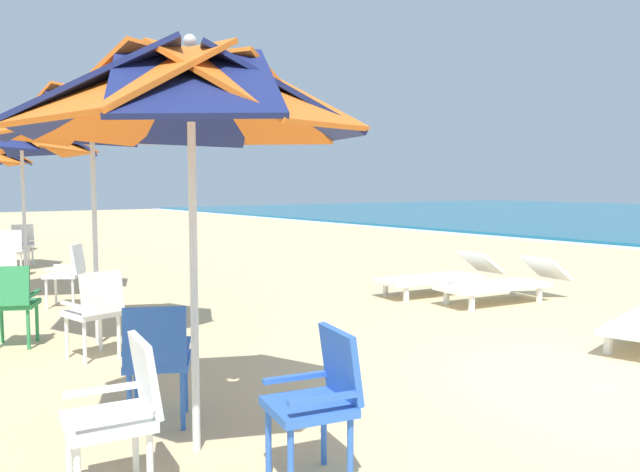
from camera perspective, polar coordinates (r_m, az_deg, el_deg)
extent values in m
plane|color=#D3B784|center=(5.84, 24.26, -12.48)|extent=(80.00, 80.00, 0.00)
cylinder|color=silver|center=(3.97, -11.42, -4.84)|extent=(0.05, 0.05, 2.06)
cube|color=orange|center=(3.62, -5.49, 13.45)|extent=(1.19, 1.14, 0.53)
cube|color=navy|center=(4.00, -3.99, 12.61)|extent=(1.14, 1.21, 0.53)
cube|color=orange|center=(4.35, -6.85, 11.96)|extent=(1.14, 1.19, 0.53)
cube|color=navy|center=(4.47, -11.91, 11.68)|extent=(1.21, 1.14, 0.53)
cube|color=orange|center=(4.33, -16.88, 11.83)|extent=(1.19, 1.14, 0.53)
cube|color=navy|center=(3.97, -19.48, 12.42)|extent=(1.14, 1.21, 0.53)
cube|color=orange|center=(3.59, -17.63, 13.32)|extent=(1.14, 1.19, 0.53)
cube|color=navy|center=(3.43, -11.45, 13.86)|extent=(1.21, 1.14, 0.53)
sphere|color=silver|center=(4.01, -11.79, 17.04)|extent=(0.08, 0.08, 0.08)
cube|color=blue|center=(4.63, -14.55, -11.01)|extent=(0.59, 0.59, 0.05)
cube|color=blue|center=(4.38, -14.86, -8.88)|extent=(0.27, 0.42, 0.40)
cube|color=blue|center=(4.63, -17.08, -9.68)|extent=(0.37, 0.21, 0.03)
cube|color=blue|center=(4.59, -12.06, -9.69)|extent=(0.37, 0.21, 0.03)
cylinder|color=blue|center=(4.89, -16.41, -13.07)|extent=(0.04, 0.04, 0.41)
cylinder|color=blue|center=(4.85, -12.18, -13.10)|extent=(0.04, 0.04, 0.41)
cylinder|color=blue|center=(4.55, -16.98, -14.41)|extent=(0.04, 0.04, 0.41)
cylinder|color=blue|center=(4.52, -12.41, -14.46)|extent=(0.04, 0.04, 0.41)
cube|color=white|center=(3.60, -18.81, -15.71)|extent=(0.49, 0.49, 0.05)
cube|color=white|center=(3.57, -15.67, -12.04)|extent=(0.43, 0.15, 0.40)
cube|color=white|center=(3.38, -18.28, -15.10)|extent=(0.09, 0.40, 0.03)
cube|color=white|center=(3.76, -19.37, -13.11)|extent=(0.09, 0.40, 0.03)
cylinder|color=white|center=(3.83, -21.91, -18.29)|extent=(0.04, 0.04, 0.41)
cylinder|color=white|center=(3.56, -15.24, -19.92)|extent=(0.04, 0.04, 0.41)
cylinder|color=white|center=(3.88, -16.47, -17.84)|extent=(0.04, 0.04, 0.41)
cube|color=blue|center=(3.63, -1.08, -15.31)|extent=(0.52, 0.52, 0.05)
cube|color=blue|center=(3.64, 1.87, -11.53)|extent=(0.43, 0.18, 0.40)
cube|color=blue|center=(3.42, 0.27, -14.62)|extent=(0.12, 0.40, 0.03)
cube|color=blue|center=(3.77, -2.30, -12.78)|extent=(0.12, 0.40, 0.03)
cylinder|color=blue|center=(3.51, -2.70, -20.17)|extent=(0.04, 0.04, 0.41)
cylinder|color=blue|center=(3.81, -4.73, -18.09)|extent=(0.04, 0.04, 0.41)
cylinder|color=blue|center=(3.64, 2.78, -19.22)|extent=(0.04, 0.04, 0.41)
cylinder|color=blue|center=(3.93, 0.35, -17.34)|extent=(0.04, 0.04, 0.41)
cylinder|color=silver|center=(6.93, -19.84, -0.32)|extent=(0.05, 0.05, 2.22)
cube|color=orange|center=(6.56, -17.38, 10.87)|extent=(1.10, 1.09, 0.57)
cube|color=navy|center=(6.91, -15.93, 10.59)|extent=(1.07, 1.14, 0.57)
cube|color=orange|center=(7.27, -16.98, 10.26)|extent=(1.09, 1.10, 0.57)
cube|color=navy|center=(7.44, -19.68, 10.05)|extent=(1.14, 1.07, 0.57)
cube|color=orange|center=(7.34, -22.60, 10.05)|extent=(1.10, 1.09, 0.57)
cube|color=navy|center=(7.02, -24.27, 10.26)|extent=(1.07, 1.14, 0.57)
cube|color=orange|center=(6.65, -23.59, 10.62)|extent=(1.09, 1.10, 0.57)
cube|color=navy|center=(6.45, -20.67, 10.90)|extent=(1.14, 1.07, 0.57)
sphere|color=silver|center=(6.99, -20.22, 13.16)|extent=(0.08, 0.08, 0.08)
cube|color=white|center=(6.49, -20.08, -6.63)|extent=(0.52, 0.52, 0.05)
cube|color=white|center=(6.28, -19.27, -4.90)|extent=(0.18, 0.43, 0.40)
cube|color=white|center=(6.38, -21.69, -5.87)|extent=(0.40, 0.12, 0.03)
cube|color=white|center=(6.57, -18.56, -5.49)|extent=(0.40, 0.12, 0.03)
cylinder|color=white|center=(6.62, -22.11, -8.54)|extent=(0.04, 0.04, 0.41)
cylinder|color=white|center=(6.77, -19.41, -8.16)|extent=(0.04, 0.04, 0.41)
cylinder|color=white|center=(6.31, -20.68, -9.14)|extent=(0.04, 0.04, 0.41)
cylinder|color=white|center=(6.47, -17.88, -8.71)|extent=(0.04, 0.04, 0.41)
cube|color=#2D8C4C|center=(7.28, -26.15, -5.63)|extent=(0.58, 0.58, 0.05)
cube|color=#2D8C4C|center=(7.05, -26.64, -4.11)|extent=(0.26, 0.42, 0.40)
cube|color=#2D8C4C|center=(7.21, -24.64, -4.78)|extent=(0.38, 0.20, 0.03)
cylinder|color=#2D8C4C|center=(7.53, -27.04, -7.12)|extent=(0.04, 0.04, 0.41)
cylinder|color=#2D8C4C|center=(7.44, -24.41, -7.17)|extent=(0.04, 0.04, 0.41)
cylinder|color=#2D8C4C|center=(7.11, -25.07, -7.73)|extent=(0.04, 0.04, 0.41)
cylinder|color=silver|center=(10.16, -25.37, 1.07)|extent=(0.05, 0.05, 2.24)
cube|color=orange|center=(9.73, -23.92, 8.35)|extent=(1.25, 1.15, 0.51)
cube|color=navy|center=(10.07, -22.66, 8.26)|extent=(1.16, 1.20, 0.51)
cube|color=orange|center=(10.47, -23.17, 8.09)|extent=(1.15, 1.25, 0.51)
cube|color=navy|center=(10.69, -25.01, 7.95)|extent=(1.20, 1.16, 0.51)
cube|color=orange|center=(10.62, -27.17, 7.90)|extent=(1.25, 1.15, 0.51)
cube|color=navy|center=(9.66, -26.28, 8.30)|extent=(1.20, 1.16, 0.51)
sphere|color=silver|center=(10.19, -25.67, 9.63)|extent=(0.08, 0.08, 0.08)
cube|color=white|center=(9.33, -22.35, -3.32)|extent=(0.61, 0.61, 0.05)
cube|color=white|center=(9.24, -21.22, -1.95)|extent=(0.40, 0.30, 0.40)
cube|color=white|center=(9.13, -22.78, -2.81)|extent=(0.24, 0.36, 0.03)
cube|color=white|center=(9.51, -21.99, -2.50)|extent=(0.24, 0.36, 0.03)
cylinder|color=white|center=(9.26, -23.69, -4.88)|extent=(0.04, 0.04, 0.41)
cylinder|color=white|center=(9.59, -22.97, -4.54)|extent=(0.04, 0.04, 0.41)
cylinder|color=white|center=(9.15, -21.61, -4.93)|extent=(0.04, 0.04, 0.41)
cylinder|color=white|center=(9.48, -20.96, -4.58)|extent=(0.04, 0.04, 0.41)
cube|color=white|center=(9.71, -26.08, -2.50)|extent=(0.40, 0.08, 0.03)
cylinder|color=white|center=(9.92, -26.22, -4.35)|extent=(0.04, 0.04, 0.41)
cylinder|color=white|center=(9.58, -26.07, -4.66)|extent=(0.04, 0.04, 0.41)
cube|color=navy|center=(13.38, -27.04, 6.88)|extent=(1.10, 1.14, 0.51)
cube|color=white|center=(12.86, -26.28, -1.35)|extent=(0.57, 0.57, 0.05)
cube|color=white|center=(12.65, -26.49, -0.43)|extent=(0.24, 0.42, 0.40)
cube|color=white|center=(12.89, -27.16, -0.88)|extent=(0.38, 0.18, 0.03)
cube|color=white|center=(12.81, -25.42, -0.84)|extent=(0.38, 0.18, 0.03)
cylinder|color=white|center=(13.09, -26.84, -2.29)|extent=(0.04, 0.04, 0.41)
cylinder|color=white|center=(13.02, -25.33, -2.27)|extent=(0.04, 0.04, 0.41)
cylinder|color=white|center=(12.75, -27.17, -2.48)|extent=(0.04, 0.04, 0.41)
cylinder|color=white|center=(12.68, -25.62, -2.46)|extent=(0.04, 0.04, 0.41)
cube|color=white|center=(14.17, -25.61, -0.81)|extent=(0.57, 0.57, 0.05)
cube|color=white|center=(14.34, -25.48, 0.16)|extent=(0.25, 0.42, 0.40)
cube|color=white|center=(14.12, -24.83, -0.36)|extent=(0.38, 0.19, 0.03)
cube|color=white|center=(14.20, -26.42, -0.38)|extent=(0.38, 0.19, 0.03)
cylinder|color=white|center=(13.98, -25.02, -1.82)|extent=(0.04, 0.04, 0.41)
cylinder|color=white|center=(14.06, -26.43, -1.84)|extent=(0.04, 0.04, 0.41)
cylinder|color=white|center=(14.33, -24.75, -1.66)|extent=(0.04, 0.04, 0.41)
cylinder|color=white|center=(14.40, -26.12, -1.68)|extent=(0.04, 0.04, 0.41)
cylinder|color=white|center=(14.26, -26.93, -1.77)|extent=(0.04, 0.04, 0.41)
cube|color=white|center=(6.91, 24.79, -8.90)|extent=(0.06, 0.06, 0.22)
cube|color=white|center=(9.23, 15.55, -4.42)|extent=(0.85, 1.77, 0.06)
cube|color=white|center=(9.96, 19.94, -2.78)|extent=(0.66, 0.55, 0.36)
cube|color=white|center=(8.64, 13.67, -5.94)|extent=(0.06, 0.06, 0.22)
cube|color=white|center=(9.02, 11.47, -5.45)|extent=(0.06, 0.06, 0.22)
cube|color=white|center=(9.53, 19.37, -5.08)|extent=(0.06, 0.06, 0.22)
cube|color=white|center=(9.88, 17.16, -4.69)|extent=(0.06, 0.06, 0.22)
cube|color=white|center=(9.71, 9.96, -3.87)|extent=(0.83, 1.76, 0.06)
cube|color=white|center=(10.38, 14.50, -2.36)|extent=(0.66, 0.54, 0.36)
cube|color=white|center=(9.14, 7.87, -5.27)|extent=(0.06, 0.06, 0.22)
cube|color=white|center=(9.55, 6.00, -4.82)|extent=(0.06, 0.06, 0.22)
cube|color=white|center=(9.95, 13.74, -4.54)|extent=(0.06, 0.06, 0.22)
cube|color=white|center=(10.33, 11.80, -4.17)|extent=(0.06, 0.06, 0.22)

